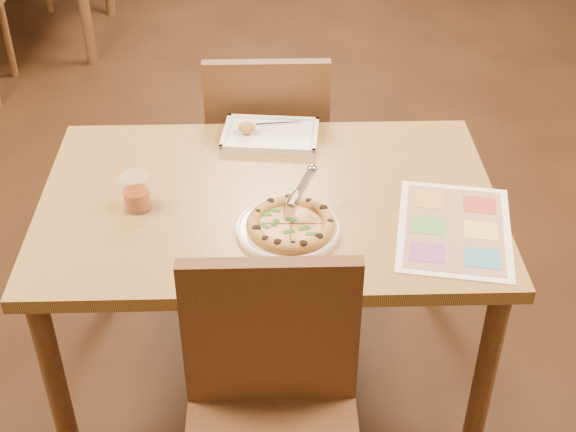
{
  "coord_description": "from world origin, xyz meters",
  "views": [
    {
      "loc": [
        0.0,
        -1.88,
        2.02
      ],
      "look_at": [
        0.05,
        -0.16,
        0.77
      ],
      "focal_mm": 50.0,
      "sensor_mm": 36.0,
      "label": 1
    }
  ],
  "objects_px": {
    "chair_far": "(268,136)",
    "pizza_cutter": "(298,194)",
    "dining_table": "(269,221)",
    "glass_tumbler": "(136,194)",
    "chair_near": "(272,396)",
    "appetizer_tray": "(269,136)",
    "pizza": "(291,225)",
    "menu": "(454,228)",
    "plate": "(288,229)"
  },
  "relations": [
    {
      "from": "plate",
      "to": "glass_tumbler",
      "type": "bearing_deg",
      "value": 163.6
    },
    {
      "from": "chair_near",
      "to": "appetizer_tray",
      "type": "height_order",
      "value": "chair_near"
    },
    {
      "from": "dining_table",
      "to": "pizza_cutter",
      "type": "relative_size",
      "value": 8.65
    },
    {
      "from": "dining_table",
      "to": "chair_near",
      "type": "bearing_deg",
      "value": -90.0
    },
    {
      "from": "glass_tumbler",
      "to": "menu",
      "type": "bearing_deg",
      "value": -8.35
    },
    {
      "from": "chair_near",
      "to": "glass_tumbler",
      "type": "xyz_separation_m",
      "value": [
        -0.37,
        0.56,
        0.2
      ]
    },
    {
      "from": "chair_far",
      "to": "menu",
      "type": "relative_size",
      "value": 1.12
    },
    {
      "from": "chair_far",
      "to": "pizza_cutter",
      "type": "distance_m",
      "value": 0.76
    },
    {
      "from": "dining_table",
      "to": "glass_tumbler",
      "type": "xyz_separation_m",
      "value": [
        -0.37,
        -0.04,
        0.13
      ]
    },
    {
      "from": "glass_tumbler",
      "to": "pizza",
      "type": "bearing_deg",
      "value": -17.22
    },
    {
      "from": "chair_far",
      "to": "appetizer_tray",
      "type": "height_order",
      "value": "chair_far"
    },
    {
      "from": "appetizer_tray",
      "to": "menu",
      "type": "bearing_deg",
      "value": -44.5
    },
    {
      "from": "chair_near",
      "to": "plate",
      "type": "xyz_separation_m",
      "value": [
        0.05,
        0.44,
        0.16
      ]
    },
    {
      "from": "pizza_cutter",
      "to": "appetizer_tray",
      "type": "distance_m",
      "value": 0.45
    },
    {
      "from": "appetizer_tray",
      "to": "menu",
      "type": "height_order",
      "value": "appetizer_tray"
    },
    {
      "from": "chair_far",
      "to": "menu",
      "type": "height_order",
      "value": "chair_far"
    },
    {
      "from": "menu",
      "to": "chair_near",
      "type": "bearing_deg",
      "value": -138.9
    },
    {
      "from": "dining_table",
      "to": "chair_far",
      "type": "xyz_separation_m",
      "value": [
        -0.0,
        0.6,
        -0.07
      ]
    },
    {
      "from": "dining_table",
      "to": "plate",
      "type": "height_order",
      "value": "plate"
    },
    {
      "from": "pizza_cutter",
      "to": "pizza",
      "type": "bearing_deg",
      "value": -171.22
    },
    {
      "from": "glass_tumbler",
      "to": "plate",
      "type": "bearing_deg",
      "value": -16.4
    },
    {
      "from": "pizza",
      "to": "menu",
      "type": "height_order",
      "value": "pizza"
    },
    {
      "from": "chair_near",
      "to": "chair_far",
      "type": "bearing_deg",
      "value": 90.0
    },
    {
      "from": "plate",
      "to": "pizza",
      "type": "xyz_separation_m",
      "value": [
        0.01,
        -0.01,
        0.02
      ]
    },
    {
      "from": "dining_table",
      "to": "plate",
      "type": "xyz_separation_m",
      "value": [
        0.05,
        -0.16,
        0.09
      ]
    },
    {
      "from": "chair_near",
      "to": "chair_far",
      "type": "xyz_separation_m",
      "value": [
        -0.0,
        1.2,
        0.0
      ]
    },
    {
      "from": "chair_near",
      "to": "glass_tumbler",
      "type": "bearing_deg",
      "value": 123.04
    },
    {
      "from": "dining_table",
      "to": "chair_far",
      "type": "relative_size",
      "value": 2.77
    },
    {
      "from": "pizza_cutter",
      "to": "plate",
      "type": "bearing_deg",
      "value": 178.66
    },
    {
      "from": "plate",
      "to": "pizza_cutter",
      "type": "height_order",
      "value": "pizza_cutter"
    },
    {
      "from": "chair_far",
      "to": "pizza",
      "type": "height_order",
      "value": "chair_far"
    },
    {
      "from": "appetizer_tray",
      "to": "pizza",
      "type": "bearing_deg",
      "value": -83.59
    },
    {
      "from": "chair_far",
      "to": "pizza_cutter",
      "type": "xyz_separation_m",
      "value": [
        0.08,
        -0.72,
        0.24
      ]
    },
    {
      "from": "chair_near",
      "to": "pizza_cutter",
      "type": "height_order",
      "value": "chair_near"
    },
    {
      "from": "menu",
      "to": "plate",
      "type": "bearing_deg",
      "value": 179.45
    },
    {
      "from": "plate",
      "to": "appetizer_tray",
      "type": "bearing_deg",
      "value": 95.69
    },
    {
      "from": "pizza_cutter",
      "to": "chair_far",
      "type": "bearing_deg",
      "value": 36.02
    },
    {
      "from": "chair_near",
      "to": "pizza_cutter",
      "type": "relative_size",
      "value": 3.13
    },
    {
      "from": "pizza",
      "to": "appetizer_tray",
      "type": "bearing_deg",
      "value": 96.41
    },
    {
      "from": "plate",
      "to": "menu",
      "type": "distance_m",
      "value": 0.45
    },
    {
      "from": "chair_far",
      "to": "appetizer_tray",
      "type": "relative_size",
      "value": 1.47
    },
    {
      "from": "menu",
      "to": "chair_far",
      "type": "bearing_deg",
      "value": 123.09
    },
    {
      "from": "pizza",
      "to": "appetizer_tray",
      "type": "relative_size",
      "value": 0.75
    },
    {
      "from": "dining_table",
      "to": "appetizer_tray",
      "type": "relative_size",
      "value": 4.08
    },
    {
      "from": "dining_table",
      "to": "chair_far",
      "type": "height_order",
      "value": "chair_far"
    },
    {
      "from": "chair_near",
      "to": "plate",
      "type": "height_order",
      "value": "chair_near"
    },
    {
      "from": "appetizer_tray",
      "to": "menu",
      "type": "distance_m",
      "value": 0.7
    },
    {
      "from": "plate",
      "to": "chair_near",
      "type": "bearing_deg",
      "value": -96.6
    },
    {
      "from": "pizza",
      "to": "menu",
      "type": "bearing_deg",
      "value": 0.57
    },
    {
      "from": "chair_far",
      "to": "appetizer_tray",
      "type": "distance_m",
      "value": 0.32
    }
  ]
}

